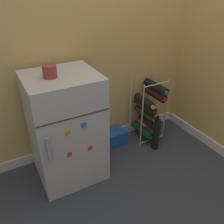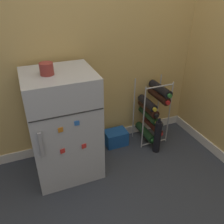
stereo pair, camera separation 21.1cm
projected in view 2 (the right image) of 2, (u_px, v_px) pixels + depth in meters
name	position (u px, v px, depth m)	size (l,w,h in m)	color
ground_plane	(143.00, 183.00, 1.98)	(14.00, 14.00, 0.00)	#333842
wall_back	(110.00, 13.00, 1.95)	(6.66, 0.07, 2.50)	tan
mini_fridge	(64.00, 126.00, 1.92)	(0.53, 0.51, 0.90)	#B7BABF
wine_rack	(152.00, 111.00, 2.36)	(0.30, 0.33, 0.67)	#B2B2B7
soda_box	(116.00, 138.00, 2.41)	(0.22, 0.16, 0.15)	#194C9E
fridge_top_cup	(47.00, 69.00, 1.63)	(0.10, 0.10, 0.09)	maroon
loose_bottle_floor	(157.00, 137.00, 2.26)	(0.07, 0.07, 0.37)	black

